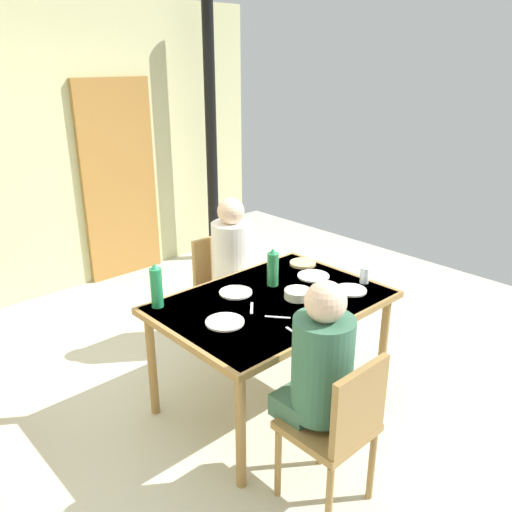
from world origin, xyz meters
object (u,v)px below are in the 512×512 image
Objects in this scene: person_near_diner at (320,364)px; water_bottle_green_far at (273,268)px; water_bottle_green_near at (156,286)px; chair_far_diner at (222,284)px; person_far_diner at (233,255)px; dining_table at (272,309)px; serving_bowl_center at (298,294)px; chair_near_diner at (339,425)px.

person_near_diner is 2.97× the size of water_bottle_green_far.
water_bottle_green_near is 1.09× the size of water_bottle_green_far.
chair_far_diner is at bearing 27.12° from water_bottle_green_near.
water_bottle_green_near reaches higher than water_bottle_green_far.
water_bottle_green_far is (-0.12, -0.55, 0.09)m from person_far_diner.
water_bottle_green_far is (0.16, 0.16, 0.19)m from dining_table.
water_bottle_green_far is 1.53× the size of serving_bowl_center.
chair_near_diner is 1.00× the size of chair_far_diner.
person_far_diner is at bearing 68.39° from dining_table.
person_far_diner is (0.66, 1.42, 0.00)m from person_near_diner.
chair_near_diner is 1.82m from chair_far_diner.
person_far_diner is (0.66, 1.56, 0.28)m from chair_near_diner.
water_bottle_green_near is (-0.86, -0.30, 0.10)m from person_far_diner.
chair_near_diner is 0.95m from serving_bowl_center.
chair_far_diner is 3.35× the size of water_bottle_green_far.
water_bottle_green_near is at bearing 19.47° from person_far_diner.
water_bottle_green_near is at bearing 144.89° from dining_table.
chair_near_diner is 1.33m from water_bottle_green_near.
water_bottle_green_far is (0.53, 0.87, 0.09)m from person_near_diner.
water_bottle_green_far is (-0.12, -0.69, 0.38)m from chair_far_diner.
person_near_diner reaches higher than chair_far_diner.
person_far_diner is 0.82m from serving_bowl_center.
water_bottle_green_near is 1.66× the size of serving_bowl_center.
serving_bowl_center is at bearing 50.61° from person_near_diner.
chair_far_diner is 1.71m from person_near_diner.
dining_table is 0.91m from chair_far_diner.
water_bottle_green_near is at bearing 161.41° from water_bottle_green_far.
person_far_diner is 0.57m from water_bottle_green_far.
dining_table is at bearing 71.61° from chair_far_diner.
person_far_diner is (-0.00, -0.14, 0.28)m from chair_far_diner.
serving_bowl_center is (-0.15, -0.94, 0.28)m from chair_far_diner.
person_near_diner is (-0.66, -1.56, 0.28)m from chair_far_diner.
serving_bowl_center is (0.13, -0.09, 0.10)m from dining_table.
person_near_diner is 1.00× the size of person_far_diner.
water_bottle_green_near is at bearing 100.36° from person_near_diner.
person_near_diner is (0.00, 0.14, 0.28)m from chair_near_diner.
chair_near_diner reaches higher than serving_bowl_center.
chair_near_diner is at bearing -117.93° from water_bottle_green_far.
dining_table is 8.36× the size of serving_bowl_center.
chair_near_diner is at bearing -123.94° from serving_bowl_center.
water_bottle_green_far is at bearing 84.35° from serving_bowl_center.
water_bottle_green_far reaches higher than chair_near_diner.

